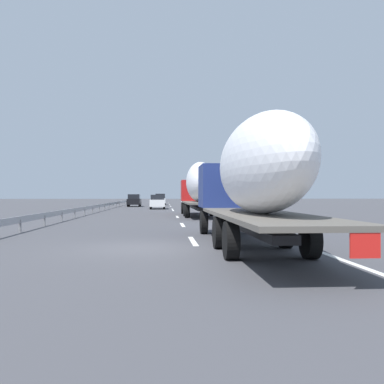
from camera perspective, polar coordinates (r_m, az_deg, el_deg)
ground_plane at (r=54.12m, az=-4.62°, el=-2.23°), size 260.00×260.00×0.00m
lane_stripe_0 at (r=16.23m, az=0.13°, el=-6.59°), size 3.20×0.20×0.01m
lane_stripe_1 at (r=24.86m, az=-1.29°, el=-4.42°), size 3.20×0.20×0.01m
lane_stripe_2 at (r=33.79m, az=-1.98°, el=-3.35°), size 3.20×0.20×0.01m
lane_stripe_3 at (r=47.73m, az=-2.55°, el=-2.48°), size 3.20×0.20×0.01m
lane_stripe_4 at (r=51.88m, az=-2.66°, el=-2.31°), size 3.20×0.20×0.01m
lane_stripe_5 at (r=64.67m, az=-2.91°, el=-1.92°), size 3.20×0.20×0.01m
lane_stripe_6 at (r=75.24m, az=-3.05°, el=-1.70°), size 3.20×0.20×0.01m
lane_stripe_7 at (r=90.39m, az=-3.19°, el=-1.48°), size 3.20×0.20×0.01m
lane_stripe_8 at (r=91.61m, az=-3.20°, el=-1.47°), size 3.20×0.20×0.01m
edge_line_right at (r=59.31m, az=0.77°, el=-2.07°), size 110.00×0.20×0.01m
truck_lead at (r=34.82m, az=0.93°, el=0.76°), size 12.85×2.55×4.35m
truck_trailing at (r=14.17m, az=8.06°, el=2.20°), size 14.39×2.55×4.13m
car_silver_hatch at (r=73.81m, az=-4.28°, el=-0.99°), size 4.05×1.86×1.94m
car_white_van at (r=52.67m, az=-4.66°, el=-1.30°), size 4.59×1.84×1.76m
car_black_suv at (r=63.63m, az=-7.76°, el=-1.11°), size 4.72×1.90×1.83m
road_sign at (r=50.53m, az=2.95°, el=0.21°), size 0.10×0.90×3.29m
tree_0 at (r=71.54m, az=4.58°, el=1.17°), size 3.86×3.86×5.68m
tree_1 at (r=79.16m, az=2.96°, el=0.97°), size 3.82×3.82×5.47m
tree_2 at (r=78.77m, az=4.87°, el=1.13°), size 2.85×2.85×6.17m
guardrail_median at (r=57.49m, az=-10.57°, el=-1.54°), size 94.00×0.10×0.76m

